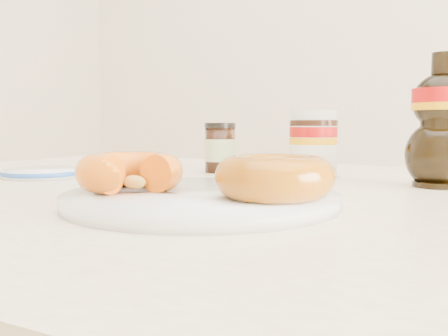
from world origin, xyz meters
The scene contains 8 objects.
dining_table centered at (0.00, 0.10, 0.67)m, with size 1.40×0.90×0.75m.
plate centered at (0.00, -0.05, 0.76)m, with size 0.28×0.28×0.01m.
donut_bitten centered at (-0.07, -0.07, 0.78)m, with size 0.11×0.11×0.04m, color orange.
donut_whole centered at (0.08, -0.05, 0.78)m, with size 0.11×0.11×0.04m, color #935609.
nutella_jar centered at (0.02, 0.27, 0.81)m, with size 0.07×0.07×0.10m.
syrup_bottle centered at (0.20, 0.23, 0.84)m, with size 0.09×0.08×0.18m, color black, non-canonical shape.
dark_jar centered at (-0.15, 0.28, 0.79)m, with size 0.05×0.05×0.09m.
blue_rim_saucer centered at (-0.36, 0.07, 0.76)m, with size 0.13×0.13×0.01m.
Camera 1 is at (0.26, -0.49, 0.83)m, focal length 40.00 mm.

